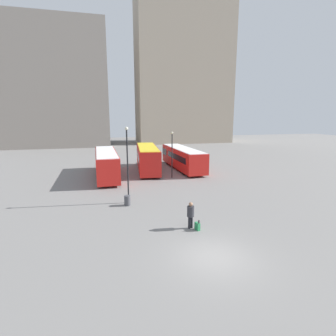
{
  "coord_description": "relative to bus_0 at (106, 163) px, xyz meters",
  "views": [
    {
      "loc": [
        -5.43,
        -11.74,
        7.38
      ],
      "look_at": [
        0.91,
        13.96,
        2.06
      ],
      "focal_mm": 28.0,
      "sensor_mm": 36.0,
      "label": 1
    }
  ],
  "objects": [
    {
      "name": "building_block_right",
      "position": [
        21.75,
        39.22,
        18.44
      ],
      "size": [
        25.38,
        11.35,
        40.28
      ],
      "color": "tan",
      "rests_on": "ground_plane"
    },
    {
      "name": "ground_plane",
      "position": [
        5.22,
        -20.72,
        -1.7
      ],
      "size": [
        160.0,
        160.0,
        0.0
      ],
      "primitive_type": "plane",
      "color": "slate"
    },
    {
      "name": "building_block_left",
      "position": [
        -10.83,
        39.22,
        12.64
      ],
      "size": [
        24.42,
        17.11,
        28.68
      ],
      "color": "gray",
      "rests_on": "ground_plane"
    },
    {
      "name": "bus_2",
      "position": [
        10.44,
        2.32,
        -0.09
      ],
      "size": [
        3.06,
        12.12,
        2.94
      ],
      "rotation": [
        0.0,
        0.0,
        1.61
      ],
      "color": "red",
      "rests_on": "ground_plane"
    },
    {
      "name": "suitcase",
      "position": [
        5.51,
        -17.33,
        -1.44
      ],
      "size": [
        0.29,
        0.45,
        0.72
      ],
      "rotation": [
        0.0,
        0.0,
        1.82
      ],
      "color": "#28844C",
      "rests_on": "ground_plane"
    },
    {
      "name": "lamp_post_0",
      "position": [
        1.66,
        -10.74,
        2.06
      ],
      "size": [
        0.28,
        0.28,
        6.48
      ],
      "color": "black",
      "rests_on": "ground_plane"
    },
    {
      "name": "trash_bin",
      "position": [
        1.49,
        -11.39,
        -1.27
      ],
      "size": [
        0.52,
        0.52,
        0.85
      ],
      "color": "#47474C",
      "rests_on": "ground_plane"
    },
    {
      "name": "bus_0",
      "position": [
        0.0,
        0.0,
        0.0
      ],
      "size": [
        2.74,
        11.72,
        3.12
      ],
      "rotation": [
        0.0,
        0.0,
        1.6
      ],
      "color": "red",
      "rests_on": "ground_plane"
    },
    {
      "name": "bus_1",
      "position": [
        5.47,
        2.23,
        0.09
      ],
      "size": [
        3.61,
        11.06,
        3.3
      ],
      "rotation": [
        0.0,
        0.0,
        1.47
      ],
      "color": "red",
      "rests_on": "ground_plane"
    },
    {
      "name": "lamp_post_1",
      "position": [
        7.65,
        -2.61,
        1.57
      ],
      "size": [
        0.28,
        0.28,
        5.53
      ],
      "color": "black",
      "rests_on": "ground_plane"
    },
    {
      "name": "traveler",
      "position": [
        5.15,
        -16.95,
        -0.62
      ],
      "size": [
        0.57,
        0.57,
        1.81
      ],
      "rotation": [
        0.0,
        0.0,
        1.82
      ],
      "color": "black",
      "rests_on": "ground_plane"
    }
  ]
}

